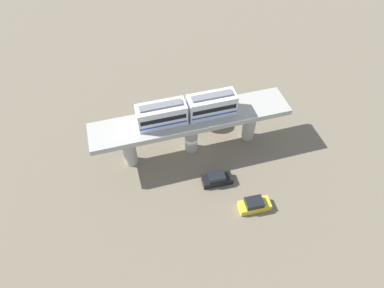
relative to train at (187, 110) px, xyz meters
name	(u,v)px	position (x,y,z in m)	size (l,w,h in m)	color
ground_plane	(191,149)	(0.00, -0.58, -8.38)	(120.00, 120.00, 0.00)	#706654
viaduct	(191,125)	(0.00, -0.58, -3.16)	(5.20, 28.00, 6.85)	#A8A59E
train	(187,110)	(0.00, 0.00, 0.00)	(2.64, 13.55, 3.24)	silver
parked_car_black	(217,179)	(-6.82, -2.38, -7.64)	(2.01, 4.29, 1.76)	black
parked_car_yellow	(254,205)	(-12.08, -5.81, -7.64)	(2.00, 4.28, 1.76)	yellow
tree_near_viaduct	(199,108)	(4.82, -3.21, -4.99)	(3.45, 3.45, 5.13)	brown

